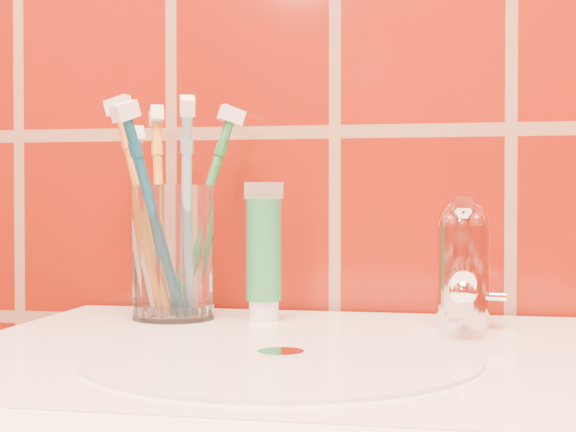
# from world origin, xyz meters

# --- Properties ---
(glass_tumbler) EXTENTS (0.10, 0.10, 0.13)m
(glass_tumbler) POSITION_xyz_m (-0.15, 1.10, 0.92)
(glass_tumbler) COLOR white
(glass_tumbler) RESTS_ON pedestal_sink
(toothpaste_tube) EXTENTS (0.04, 0.03, 0.14)m
(toothpaste_tube) POSITION_xyz_m (-0.06, 1.11, 0.91)
(toothpaste_tube) COLOR white
(toothpaste_tube) RESTS_ON pedestal_sink
(faucet) EXTENTS (0.05, 0.11, 0.12)m
(faucet) POSITION_xyz_m (0.14, 1.09, 0.91)
(faucet) COLOR white
(faucet) RESTS_ON pedestal_sink
(toothbrush_0) EXTENTS (0.10, 0.09, 0.23)m
(toothbrush_0) POSITION_xyz_m (-0.18, 1.10, 0.96)
(toothbrush_0) COLOR orange
(toothbrush_0) RESTS_ON glass_tumbler
(toothbrush_1) EXTENTS (0.09, 0.16, 0.24)m
(toothbrush_1) POSITION_xyz_m (-0.13, 1.08, 0.96)
(toothbrush_1) COLOR #79B6D8
(toothbrush_1) RESTS_ON glass_tumbler
(toothbrush_2) EXTENTS (0.10, 0.14, 0.23)m
(toothbrush_2) POSITION_xyz_m (-0.17, 1.12, 0.96)
(toothbrush_2) COLOR orange
(toothbrush_2) RESTS_ON glass_tumbler
(toothbrush_3) EXTENTS (0.13, 0.16, 0.23)m
(toothbrush_3) POSITION_xyz_m (-0.16, 1.07, 0.95)
(toothbrush_3) COLOR navy
(toothbrush_3) RESTS_ON glass_tumbler
(toothbrush_4) EXTENTS (0.16, 0.16, 0.22)m
(toothbrush_4) POSITION_xyz_m (-0.18, 1.12, 0.95)
(toothbrush_4) COLOR white
(toothbrush_4) RESTS_ON glass_tumbler
(toothbrush_5) EXTENTS (0.15, 0.14, 0.23)m
(toothbrush_5) POSITION_xyz_m (-0.13, 1.13, 0.96)
(toothbrush_5) COLOR #207B38
(toothbrush_5) RESTS_ON glass_tumbler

